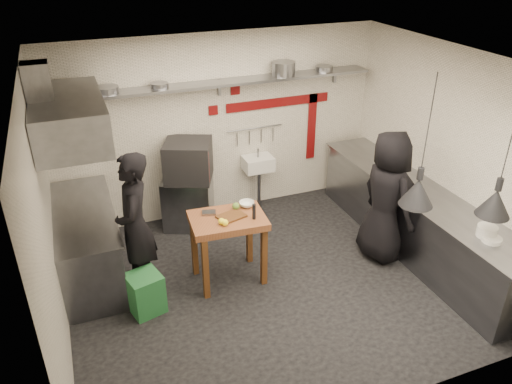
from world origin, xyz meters
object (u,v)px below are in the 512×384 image
object	(u,v)px
prep_table	(229,248)
chef_right	(386,197)
oven_stand	(188,201)
green_bin	(145,293)
chef_left	(135,226)
combi_oven	(188,161)

from	to	relation	value
prep_table	chef_right	xyz separation A→B (m)	(2.12, -0.26, 0.45)
oven_stand	green_bin	world-z (taller)	oven_stand
prep_table	chef_left	bearing A→B (deg)	174.69
combi_oven	chef_right	size ratio (longest dim) A/B	0.35
prep_table	chef_right	size ratio (longest dim) A/B	0.50
green_bin	prep_table	xyz separation A→B (m)	(1.12, 0.23, 0.21)
prep_table	chef_left	size ratio (longest dim) A/B	0.50
oven_stand	prep_table	distance (m)	1.53
oven_stand	combi_oven	distance (m)	0.69
combi_oven	chef_right	xyz separation A→B (m)	(2.23, -1.71, -0.18)
green_bin	chef_right	bearing A→B (deg)	-0.57
prep_table	chef_left	distance (m)	1.20
green_bin	chef_left	world-z (taller)	chef_left
green_bin	prep_table	world-z (taller)	prep_table
green_bin	chef_left	size ratio (longest dim) A/B	0.27
prep_table	green_bin	bearing A→B (deg)	-163.90
chef_left	chef_right	size ratio (longest dim) A/B	1.01
oven_stand	green_bin	distance (m)	2.01
combi_oven	chef_left	bearing A→B (deg)	-105.05
oven_stand	prep_table	xyz separation A→B (m)	(0.13, -1.52, 0.06)
oven_stand	prep_table	world-z (taller)	prep_table
oven_stand	combi_oven	bearing A→B (deg)	-46.13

